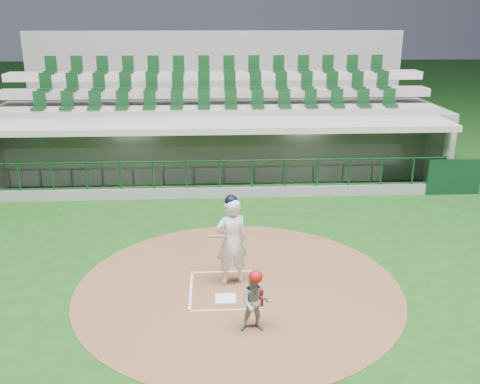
% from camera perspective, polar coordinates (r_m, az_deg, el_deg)
% --- Properties ---
extents(ground, '(120.00, 120.00, 0.00)m').
position_cam_1_polar(ground, '(12.21, -1.64, -9.74)').
color(ground, '#133F12').
rests_on(ground, ground).
extents(dirt_circle, '(7.20, 7.20, 0.01)m').
position_cam_1_polar(dirt_circle, '(12.04, -0.17, -10.13)').
color(dirt_circle, brown).
rests_on(dirt_circle, ground).
extents(home_plate, '(0.43, 0.43, 0.02)m').
position_cam_1_polar(home_plate, '(11.59, -1.55, -11.28)').
color(home_plate, white).
rests_on(home_plate, dirt_circle).
extents(batter_box_chalk, '(1.55, 1.80, 0.01)m').
position_cam_1_polar(batter_box_chalk, '(11.94, -1.61, -10.35)').
color(batter_box_chalk, white).
rests_on(batter_box_chalk, ground).
extents(dugout_structure, '(16.40, 3.70, 3.00)m').
position_cam_1_polar(dugout_structure, '(19.18, -2.19, 3.98)').
color(dugout_structure, slate).
rests_on(dugout_structure, ground).
extents(seating_deck, '(17.00, 6.72, 5.15)m').
position_cam_1_polar(seating_deck, '(22.09, -2.44, 7.14)').
color(seating_deck, gray).
rests_on(seating_deck, ground).
extents(batter, '(0.96, 0.98, 2.09)m').
position_cam_1_polar(batter, '(11.79, -0.94, -5.17)').
color(batter, white).
rests_on(batter, dirt_circle).
extents(catcher, '(0.58, 0.45, 1.26)m').
position_cam_1_polar(catcher, '(10.28, 1.66, -11.55)').
color(catcher, gray).
rests_on(catcher, dirt_circle).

